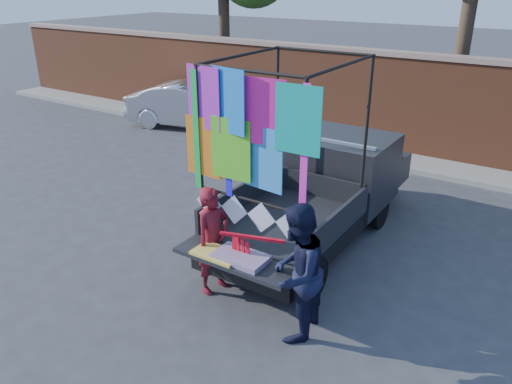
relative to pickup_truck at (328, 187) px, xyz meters
The scene contains 8 objects.
ground 2.25m from the pickup_truck, 98.51° to the right, with size 90.00×90.00×0.00m, color #38383A.
brick_wall 4.96m from the pickup_truck, 93.59° to the left, with size 30.00×0.45×2.61m.
curb 4.31m from the pickup_truck, 94.19° to the left, with size 30.00×1.20×0.12m, color gray.
pickup_truck is the anchor object (origin of this frame).
sedan 7.54m from the pickup_truck, 148.54° to the left, with size 1.41×4.04×1.33m, color silver.
woman 2.73m from the pickup_truck, 101.34° to the right, with size 0.60×0.39×1.64m, color maroon.
man 3.08m from the pickup_truck, 71.79° to the right, with size 0.90×0.70×1.84m, color black.
streamer_bundle 2.82m from the pickup_truck, 87.68° to the right, with size 0.87×0.31×0.62m.
Camera 1 is at (3.75, -5.55, 4.32)m, focal length 35.00 mm.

